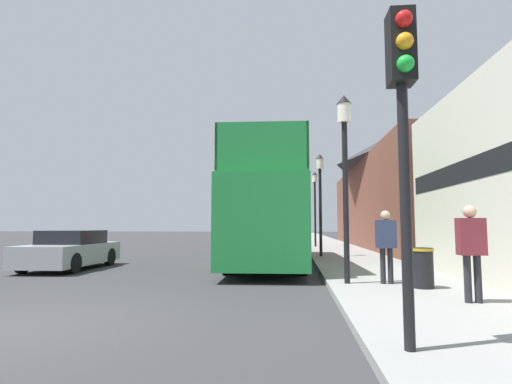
% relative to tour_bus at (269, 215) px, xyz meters
% --- Properties ---
extents(ground_plane, '(144.00, 144.00, 0.00)m').
position_rel_tour_bus_xyz_m(ground_plane, '(-3.31, 11.26, -1.86)').
color(ground_plane, '#333335').
extents(sidewalk, '(3.37, 108.00, 0.14)m').
position_rel_tour_bus_xyz_m(sidewalk, '(3.41, 8.26, -1.79)').
color(sidewalk, gray).
rests_on(sidewalk, ground_plane).
extents(brick_terrace_rear, '(6.00, 22.74, 7.84)m').
position_rel_tour_bus_xyz_m(brick_terrace_rear, '(8.09, 11.46, 2.06)').
color(brick_terrace_rear, brown).
rests_on(brick_terrace_rear, ground_plane).
extents(tour_bus, '(2.75, 10.34, 4.23)m').
position_rel_tour_bus_xyz_m(tour_bus, '(0.00, 0.00, 0.00)').
color(tour_bus, '#1E7A38').
rests_on(tour_bus, ground_plane).
extents(parked_car_ahead_of_bus, '(1.81, 4.39, 1.48)m').
position_rel_tour_bus_xyz_m(parked_car_ahead_of_bus, '(0.62, 8.39, -1.18)').
color(parked_car_ahead_of_bus, maroon).
rests_on(parked_car_ahead_of_bus, ground_plane).
extents(parked_car_far_side, '(1.94, 4.18, 1.31)m').
position_rel_tour_bus_xyz_m(parked_car_far_side, '(-6.66, -2.12, -1.24)').
color(parked_car_far_side, '#9E9EA3').
rests_on(parked_car_far_side, ground_plane).
extents(pedestrian_nearest, '(0.44, 0.24, 1.69)m').
position_rel_tour_bus_xyz_m(pedestrian_nearest, '(4.04, -7.88, -0.70)').
color(pedestrian_nearest, '#232328').
rests_on(pedestrian_nearest, sidewalk).
extents(pedestrian_second, '(0.44, 0.24, 1.68)m').
position_rel_tour_bus_xyz_m(pedestrian_second, '(3.07, -5.68, -0.71)').
color(pedestrian_second, '#232328').
rests_on(pedestrian_second, sidewalk).
extents(traffic_signal, '(0.28, 0.42, 3.78)m').
position_rel_tour_bus_xyz_m(traffic_signal, '(2.16, -10.74, 1.05)').
color(traffic_signal, black).
rests_on(traffic_signal, sidewalk).
extents(lamp_post_nearest, '(0.35, 0.35, 4.47)m').
position_rel_tour_bus_xyz_m(lamp_post_nearest, '(2.17, -5.70, 1.38)').
color(lamp_post_nearest, black).
rests_on(lamp_post_nearest, sidewalk).
extents(lamp_post_second, '(0.35, 0.35, 4.52)m').
position_rel_tour_bus_xyz_m(lamp_post_second, '(2.14, 2.57, 1.41)').
color(lamp_post_second, black).
rests_on(lamp_post_second, sidewalk).
extents(lamp_post_third, '(0.35, 0.35, 4.84)m').
position_rel_tour_bus_xyz_m(lamp_post_third, '(2.36, 10.83, 1.61)').
color(lamp_post_third, black).
rests_on(lamp_post_third, sidewalk).
extents(litter_bin, '(0.48, 0.48, 0.86)m').
position_rel_tour_bus_xyz_m(litter_bin, '(3.70, -6.27, -1.26)').
color(litter_bin, black).
rests_on(litter_bin, sidewalk).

